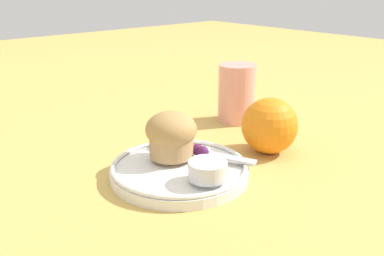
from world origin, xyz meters
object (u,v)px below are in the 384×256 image
at_px(orange_fruit, 270,126).
at_px(juice_glass, 237,93).
at_px(muffin, 171,135).
at_px(butter_knife, 203,153).

relative_size(orange_fruit, juice_glass, 0.80).
bearing_deg(juice_glass, muffin, -68.97).
height_order(muffin, butter_knife, muffin).
relative_size(muffin, butter_knife, 0.46).
bearing_deg(butter_knife, orange_fruit, 55.96).
distance_m(orange_fruit, juice_glass, 0.16).
xyz_separation_m(orange_fruit, juice_glass, (-0.14, 0.07, 0.01)).
relative_size(butter_knife, juice_glass, 1.46).
bearing_deg(orange_fruit, juice_glass, 151.90).
relative_size(muffin, orange_fruit, 0.83).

